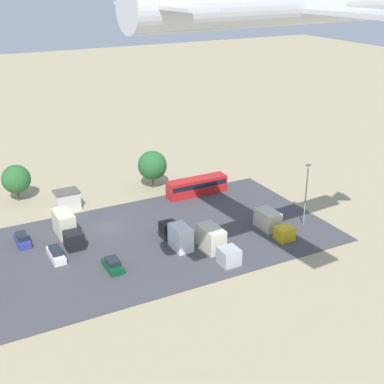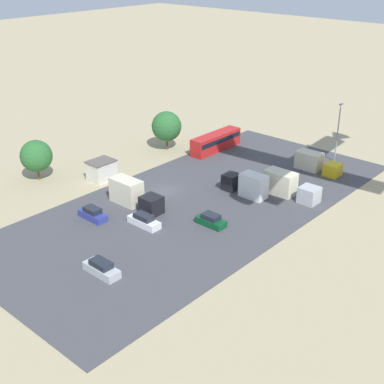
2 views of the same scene
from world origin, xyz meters
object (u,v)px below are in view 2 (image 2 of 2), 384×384
at_px(bus, 216,141).
at_px(parked_truck_1, 315,163).
at_px(parked_car_0, 211,220).
at_px(parked_truck_0, 288,186).
at_px(parked_truck_2, 133,195).
at_px(shed_building, 102,170).
at_px(parked_car_1, 93,214).
at_px(parked_truck_3, 247,185).
at_px(parked_car_3, 144,221).
at_px(parked_car_2, 101,268).

distance_m(bus, parked_truck_1, 18.55).
height_order(parked_car_0, parked_truck_0, parked_truck_0).
height_order(parked_car_0, parked_truck_1, parked_truck_1).
distance_m(bus, parked_truck_2, 25.73).
xyz_separation_m(shed_building, parked_truck_1, (-25.33, 23.21, -0.18)).
distance_m(parked_truck_0, parked_truck_1, 11.21).
relative_size(parked_car_1, parked_truck_3, 0.61).
bearing_deg(parked_car_0, shed_building, -90.45).
bearing_deg(bus, shed_building, -102.62).
bearing_deg(parked_car_3, parked_car_2, -156.92).
relative_size(bus, parked_car_2, 2.35).
bearing_deg(shed_building, parked_car_0, 89.55).
xyz_separation_m(bus, parked_car_3, (28.22, 11.04, -0.97)).
bearing_deg(parked_truck_2, bus, -167.31).
relative_size(shed_building, parked_truck_1, 0.55).
distance_m(parked_car_2, parked_truck_2, 17.38).
height_order(parked_car_2, parked_truck_1, parked_truck_1).
bearing_deg(shed_building, parked_car_3, 68.98).
height_order(bus, parked_truck_1, bus).
relative_size(parked_car_0, parked_car_3, 0.85).
distance_m(bus, parked_truck_0, 21.54).
bearing_deg(parked_car_3, bus, 21.36).
distance_m(parked_car_3, parked_truck_0, 22.34).
relative_size(parked_truck_0, parked_truck_1, 1.14).
relative_size(parked_car_2, parked_truck_2, 0.54).
distance_m(parked_truck_2, parked_truck_3, 16.67).
bearing_deg(parked_car_2, parked_truck_3, -179.43).
xyz_separation_m(parked_car_1, parked_truck_0, (-23.67, 15.55, 0.86)).
height_order(parked_car_0, parked_truck_2, parked_truck_2).
xyz_separation_m(parked_car_2, parked_truck_2, (-14.13, -10.07, 0.95)).
relative_size(parked_car_3, parked_truck_2, 0.55).
bearing_deg(parked_truck_3, parked_truck_1, -10.71).
distance_m(parked_car_2, parked_truck_1, 42.55).
height_order(bus, parked_truck_3, parked_truck_3).
distance_m(shed_building, parked_car_3, 17.14).
bearing_deg(parked_car_3, shed_building, 68.98).
xyz_separation_m(parked_car_0, parked_truck_3, (-10.65, -2.04, 0.97)).
height_order(shed_building, parked_car_2, shed_building).
relative_size(shed_building, parked_car_1, 0.96).
distance_m(parked_truck_0, parked_truck_3, 5.98).
distance_m(shed_building, parked_car_0, 22.45).
xyz_separation_m(shed_building, parked_truck_0, (-14.27, 25.02, 0.04)).
xyz_separation_m(parked_car_2, parked_car_3, (-11.00, -4.69, -0.02)).
bearing_deg(parked_car_0, parked_truck_2, -76.51).
xyz_separation_m(parked_car_3, parked_truck_3, (-16.61, 4.42, 0.94)).
bearing_deg(parked_truck_3, parked_car_2, -179.43).
xyz_separation_m(shed_building, parked_truck_2, (3.02, 10.60, 0.13)).
bearing_deg(bus, parked_car_2, -68.15).
relative_size(parked_truck_1, parked_truck_3, 1.06).
relative_size(parked_car_1, parked_truck_2, 0.49).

